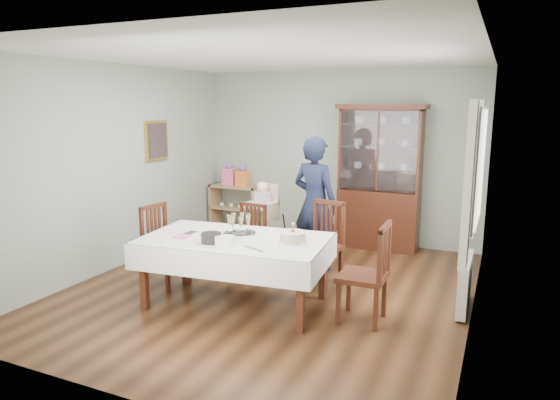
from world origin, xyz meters
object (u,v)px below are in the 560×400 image
Objects in this scene: china_cabinet at (380,175)px; champagne_tray at (239,229)px; woman at (315,204)px; chair_end_left at (166,262)px; gift_bag_orange at (242,176)px; dining_table at (235,271)px; gift_bag_pink at (229,175)px; chair_far_right at (321,260)px; sideboard at (236,208)px; chair_end_right at (364,292)px; chair_far_left at (247,254)px; high_chair at (263,230)px; birthday_cake at (293,237)px.

china_cabinet reaches higher than champagne_tray.
china_cabinet is at bearing -98.90° from woman.
gift_bag_orange is (-0.39, 2.66, 0.67)m from chair_end_left.
dining_table is 3.37m from gift_bag_pink.
sideboard is at bearing 151.22° from chair_far_right.
china_cabinet is 2.85m from chair_end_right.
chair_end_left is (-0.72, -0.75, 0.02)m from chair_far_left.
chair_end_right is at bearing -21.01° from chair_far_left.
gift_bag_pink is at bearing -131.39° from chair_end_right.
chair_end_right reaches higher than champagne_tray.
woman is (1.96, -1.35, 0.49)m from sideboard.
chair_end_left and champagne_tray have the same top height.
gift_bag_orange reaches higher than chair_end_right.
gift_bag_pink is 1.06× the size of gift_bag_orange.
china_cabinet is at bearing -0.03° from gift_bag_pink.
chair_end_right is 2.63× the size of gift_bag_pink.
high_chair is 1.89m from gift_bag_pink.
china_cabinet is at bearing 72.46° from dining_table.
birthday_cake is at bearing -78.35° from chair_far_right.
champagne_tray reaches higher than birthday_cake.
chair_end_left is at bearing -126.47° from china_cabinet.
dining_table is at bearing -58.91° from gift_bag_pink.
high_chair is (-0.08, 0.63, 0.17)m from chair_far_left.
birthday_cake is at bearing -5.25° from champagne_tray.
chair_end_right is 1.81m from woman.
high_chair reaches higher than birthday_cake.
chair_end_right is at bearing -25.53° from high_chair.
woman is at bearing -112.23° from china_cabinet.
chair_end_left is 2.65× the size of gift_bag_orange.
china_cabinet is 2.44m from chair_far_left.
sideboard is at bearing 125.48° from chair_far_left.
china_cabinet is 2.14× the size of chair_far_right.
woman is 2.46m from gift_bag_pink.
china_cabinet is 5.93× the size of champagne_tray.
gift_bag_orange is (-2.10, 2.76, 0.15)m from birthday_cake.
chair_far_right is (0.99, 0.05, 0.03)m from chair_far_left.
china_cabinet is 1.97m from high_chair.
chair_end_right is at bearing 0.53° from champagne_tray.
gift_bag_pink is (-2.07, 1.33, 0.09)m from woman.
birthday_cake is (0.67, -0.06, -0.01)m from champagne_tray.
chair_far_right reaches higher than sideboard.
high_chair is 3.04× the size of champagne_tray.
high_chair is (0.63, 1.38, 0.14)m from chair_end_left.
gift_bag_orange is at bearing 118.00° from champagne_tray.
chair_end_left is 1.53m from high_chair.
birthday_cake reaches higher than dining_table.
chair_end_left is (-1.71, -0.80, -0.01)m from chair_far_right.
gift_bag_orange is at bearing 117.15° from dining_table.
chair_far_left is 2.32m from gift_bag_orange.
high_chair reaches higher than champagne_tray.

